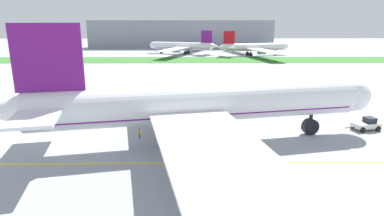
{
  "coord_description": "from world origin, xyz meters",
  "views": [
    {
      "loc": [
        -0.6,
        -41.16,
        18.1
      ],
      "look_at": [
        0.03,
        12.06,
        3.86
      ],
      "focal_mm": 30.81,
      "sensor_mm": 36.0,
      "label": 1
    }
  ],
  "objects": [
    {
      "name": "ground_plane",
      "position": [
        0.0,
        0.0,
        0.0
      ],
      "size": [
        600.0,
        600.0,
        0.0
      ],
      "primitive_type": "plane",
      "color": "#9399A0",
      "rests_on": "ground"
    },
    {
      "name": "apron_taxi_line",
      "position": [
        0.0,
        -1.47,
        0.0
      ],
      "size": [
        280.0,
        0.36,
        0.01
      ],
      "primitive_type": "cube",
      "color": "yellow",
      "rests_on": "ground"
    },
    {
      "name": "grass_median_strip",
      "position": [
        0.0,
        113.84,
        0.05
      ],
      "size": [
        320.0,
        24.0,
        0.1
      ],
      "primitive_type": "cube",
      "color": "#38722D",
      "rests_on": "ground"
    },
    {
      "name": "airliner_foreground",
      "position": [
        0.31,
        5.77,
        6.04
      ],
      "size": [
        57.57,
        93.21,
        17.78
      ],
      "color": "white",
      "rests_on": "ground"
    },
    {
      "name": "pushback_tug",
      "position": [
        29.73,
        11.79,
        0.99
      ],
      "size": [
        6.22,
        3.38,
        2.16
      ],
      "color": "white",
      "rests_on": "ground"
    },
    {
      "name": "ground_crew_wingwalker_port",
      "position": [
        -8.35,
        8.03,
        0.97
      ],
      "size": [
        0.37,
        0.53,
        1.59
      ],
      "color": "black",
      "rests_on": "ground"
    },
    {
      "name": "ground_crew_marshaller_front",
      "position": [
        1.35,
        3.12,
        1.04
      ],
      "size": [
        0.46,
        0.51,
        1.7
      ],
      "color": "black",
      "rests_on": "ground"
    },
    {
      "name": "service_truck_baggage_loader",
      "position": [
        23.87,
        32.87,
        1.57
      ],
      "size": [
        5.71,
        3.7,
        2.87
      ],
      "color": "#33478C",
      "rests_on": "ground"
    },
    {
      "name": "parked_airliner_far_left",
      "position": [
        -3.15,
        141.96,
        4.33
      ],
      "size": [
        38.29,
        62.12,
        12.76
      ],
      "color": "white",
      "rests_on": "ground"
    },
    {
      "name": "parked_airliner_far_centre",
      "position": [
        33.24,
        132.58,
        4.33
      ],
      "size": [
        39.44,
        63.63,
        12.77
      ],
      "color": "white",
      "rests_on": "ground"
    },
    {
      "name": "terminal_building",
      "position": [
        -5.24,
        186.75,
        9.0
      ],
      "size": [
        121.18,
        20.0,
        18.0
      ],
      "primitive_type": "cube",
      "color": "gray",
      "rests_on": "ground"
    }
  ]
}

